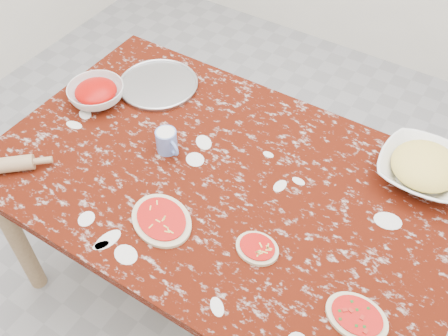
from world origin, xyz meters
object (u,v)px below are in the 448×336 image
flour_mug (167,141)px  pizza_tray (158,85)px  worktable (224,193)px  cheese_bowl (423,170)px  sauce_bowl (96,94)px

flour_mug → pizza_tray: bearing=132.6°
worktable → cheese_bowl: bearing=32.5°
sauce_bowl → pizza_tray: bearing=53.6°
pizza_tray → cheese_bowl: size_ratio=1.04×
cheese_bowl → sauce_bowl: bearing=-166.6°
cheese_bowl → flour_mug: bearing=-156.1°
cheese_bowl → pizza_tray: bearing=-175.3°
worktable → cheese_bowl: (0.56, 0.36, 0.12)m
sauce_bowl → worktable: bearing=-6.7°
sauce_bowl → cheese_bowl: cheese_bowl is taller
worktable → flour_mug: flour_mug is taller
worktable → pizza_tray: bearing=150.7°
worktable → flour_mug: (-0.24, 0.00, 0.13)m
sauce_bowl → flour_mug: bearing=-10.2°
pizza_tray → flour_mug: (0.25, -0.27, 0.04)m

